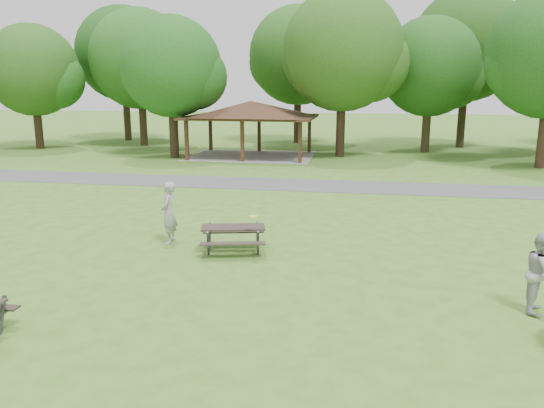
{
  "coord_description": "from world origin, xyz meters",
  "views": [
    {
      "loc": [
        3.77,
        -11.54,
        4.9
      ],
      "look_at": [
        1.0,
        4.0,
        1.3
      ],
      "focal_mm": 35.0,
      "sensor_mm": 36.0,
      "label": 1
    }
  ],
  "objects": [
    {
      "name": "asphalt_path",
      "position": [
        0.0,
        14.0,
        0.01
      ],
      "size": [
        120.0,
        3.2,
        0.02
      ],
      "primitive_type": "cube",
      "color": "#48484B",
      "rests_on": "ground"
    },
    {
      "name": "tree_row_c",
      "position": [
        -13.9,
        29.03,
        6.54
      ],
      "size": [
        8.19,
        7.8,
        10.67
      ],
      "color": "black",
      "rests_on": "ground"
    },
    {
      "name": "tree_row_e",
      "position": [
        2.1,
        25.03,
        6.78
      ],
      "size": [
        8.4,
        8.0,
        11.02
      ],
      "color": "black",
      "rests_on": "ground"
    },
    {
      "name": "frisbee_in_flight",
      "position": [
        0.71,
        2.61,
        1.25
      ],
      "size": [
        0.33,
        0.33,
        0.02
      ],
      "color": "yellow",
      "rests_on": "ground"
    },
    {
      "name": "tree_deep_a",
      "position": [
        -16.9,
        32.53,
        7.13
      ],
      "size": [
        8.4,
        8.0,
        11.38
      ],
      "color": "#322416",
      "rests_on": "ground"
    },
    {
      "name": "picnic_table_middle",
      "position": [
        -0.0,
        3.09,
        0.6
      ],
      "size": [
        2.16,
        1.89,
        0.81
      ],
      "color": "#2A231E",
      "rests_on": "ground"
    },
    {
      "name": "tree_deep_c",
      "position": [
        11.1,
        32.03,
        7.44
      ],
      "size": [
        8.82,
        8.4,
        11.9
      ],
      "color": "black",
      "rests_on": "ground"
    },
    {
      "name": "tree_row_b",
      "position": [
        -20.92,
        25.53,
        5.67
      ],
      "size": [
        7.14,
        6.8,
        9.28
      ],
      "color": "black",
      "rests_on": "ground"
    },
    {
      "name": "tree_deep_b",
      "position": [
        -1.9,
        33.03,
        6.89
      ],
      "size": [
        8.4,
        8.0,
        11.13
      ],
      "color": "black",
      "rests_on": "ground"
    },
    {
      "name": "frisbee_thrower",
      "position": [
        -2.2,
        3.64,
        0.97
      ],
      "size": [
        0.54,
        0.76,
        1.95
      ],
      "primitive_type": "imported",
      "rotation": [
        0.0,
        0.0,
        -1.46
      ],
      "color": "#979799",
      "rests_on": "ground"
    },
    {
      "name": "tree_row_d",
      "position": [
        -8.92,
        22.53,
        5.77
      ],
      "size": [
        6.93,
        6.6,
        9.27
      ],
      "color": "black",
      "rests_on": "ground"
    },
    {
      "name": "pavilion",
      "position": [
        -4.0,
        24.0,
        3.06
      ],
      "size": [
        8.6,
        7.01,
        3.76
      ],
      "color": "#361E13",
      "rests_on": "ground"
    },
    {
      "name": "frisbee_catcher",
      "position": [
        7.62,
        0.16,
        0.89
      ],
      "size": [
        0.9,
        1.03,
        1.78
      ],
      "primitive_type": "imported",
      "rotation": [
        0.0,
        0.0,
        1.27
      ],
      "color": "#A6A6A8",
      "rests_on": "ground"
    },
    {
      "name": "ground",
      "position": [
        0.0,
        0.0,
        0.0
      ],
      "size": [
        160.0,
        160.0,
        0.0
      ],
      "primitive_type": "plane",
      "color": "#3F6D1F",
      "rests_on": "ground"
    },
    {
      "name": "tree_row_f",
      "position": [
        8.09,
        28.53,
        5.84
      ],
      "size": [
        7.35,
        7.0,
        9.55
      ],
      "color": "#312316",
      "rests_on": "ground"
    }
  ]
}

